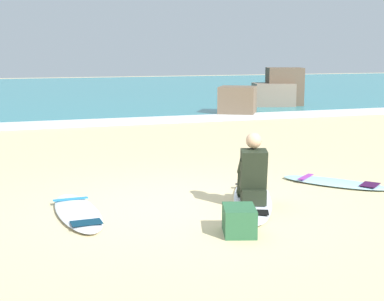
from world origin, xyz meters
name	(u,v)px	position (x,y,z in m)	size (l,w,h in m)	color
ground_plane	(187,206)	(0.00, 0.00, 0.00)	(80.00, 80.00, 0.00)	beige
sea	(44,92)	(0.00, 22.81, 0.05)	(80.00, 28.00, 0.10)	teal
breaking_foam	(85,123)	(0.00, 9.11, 0.06)	(80.00, 0.90, 0.11)	white
surfboard_main	(252,199)	(0.96, -0.05, 0.04)	(1.49, 2.52, 0.08)	silver
surfer_seated	(253,175)	(0.83, -0.30, 0.44)	(0.53, 0.77, 0.95)	black
surfboard_spare_near	(78,212)	(-1.45, 0.09, 0.04)	(0.59, 1.93, 0.08)	silver
surfboard_spare_far	(335,182)	(2.61, 0.42, 0.04)	(1.47, 1.66, 0.08)	#9ED1E5
rock_outcrop_distant	(270,93)	(6.96, 11.21, 0.59)	(4.39, 3.60, 1.48)	brown
beach_bag	(239,220)	(0.20, -1.30, 0.16)	(0.36, 0.48, 0.32)	#285B38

